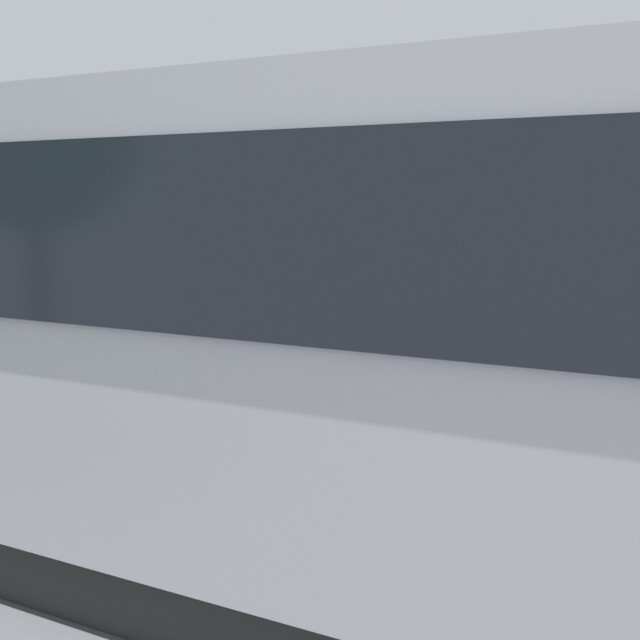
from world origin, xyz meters
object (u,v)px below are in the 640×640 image
at_px(spectator_right, 248,341).
at_px(stunt_motorcycle, 248,323).
at_px(spectator_centre, 321,354).
at_px(traffic_cone, 350,360).
at_px(spectator_left, 426,356).
at_px(parked_motorcycle_silver, 124,401).
at_px(tour_bus, 171,333).
at_px(spectator_far_right, 144,333).
at_px(spectator_far_left, 531,364).

bearing_deg(spectator_right, stunt_motorcycle, -60.44).
relative_size(spectator_centre, stunt_motorcycle, 0.82).
bearing_deg(traffic_cone, stunt_motorcycle, -18.40).
relative_size(spectator_left, parked_motorcycle_silver, 0.89).
bearing_deg(stunt_motorcycle, spectator_right, 119.56).
distance_m(tour_bus, spectator_far_right, 3.50).
height_order(spectator_far_left, stunt_motorcycle, spectator_far_left).
bearing_deg(parked_motorcycle_silver, spectator_far_left, -165.62).
relative_size(spectator_centre, spectator_far_right, 0.93).
distance_m(tour_bus, traffic_cone, 6.09).
relative_size(parked_motorcycle_silver, stunt_motorcycle, 1.00).
xyz_separation_m(spectator_centre, traffic_cone, (0.95, -3.10, -0.70)).
bearing_deg(spectator_far_left, tour_bus, 55.77).
bearing_deg(traffic_cone, spectator_right, 90.08).
xyz_separation_m(tour_bus, spectator_left, (-1.09, -2.67, -0.55)).
height_order(spectator_far_left, spectator_far_right, spectator_far_right).
bearing_deg(tour_bus, spectator_right, -70.72).
distance_m(spectator_right, stunt_motorcycle, 4.24).
distance_m(stunt_motorcycle, traffic_cone, 2.21).
relative_size(spectator_far_left, spectator_far_right, 0.96).
bearing_deg(parked_motorcycle_silver, traffic_cone, -104.19).
bearing_deg(stunt_motorcycle, tour_bus, 115.24).
relative_size(spectator_left, spectator_right, 1.03).
height_order(spectator_left, parked_motorcycle_silver, spectator_left).
distance_m(spectator_left, spectator_centre, 1.17).
bearing_deg(stunt_motorcycle, spectator_far_right, 102.45).
relative_size(spectator_far_left, parked_motorcycle_silver, 0.85).
relative_size(spectator_far_left, stunt_motorcycle, 0.85).
xyz_separation_m(spectator_far_left, traffic_cone, (3.05, -2.86, -0.73)).
relative_size(tour_bus, parked_motorcycle_silver, 5.21).
xyz_separation_m(spectator_left, traffic_cone, (2.11, -3.19, -0.79)).
height_order(spectator_right, spectator_far_right, spectator_far_right).
distance_m(spectator_left, spectator_far_right, 3.32).
height_order(tour_bus, traffic_cone, tour_bus).
distance_m(tour_bus, parked_motorcycle_silver, 3.03).
xyz_separation_m(tour_bus, parked_motorcycle_silver, (2.00, -1.96, -1.16)).
bearing_deg(traffic_cone, spectator_centre, 106.99).
bearing_deg(spectator_far_right, spectator_left, -179.55).
bearing_deg(spectator_far_right, tour_bus, 130.11).
distance_m(spectator_right, traffic_cone, 3.07).
xyz_separation_m(spectator_far_left, spectator_right, (3.05, 0.12, 0.02)).
bearing_deg(tour_bus, spectator_centre, -88.63).
height_order(spectator_centre, spectator_right, spectator_right).
relative_size(tour_bus, spectator_centre, 6.31).
relative_size(spectator_far_left, spectator_right, 0.98).
bearing_deg(spectator_left, stunt_motorcycle, -42.87).
bearing_deg(spectator_far_left, spectator_left, 19.28).
bearing_deg(stunt_motorcycle, traffic_cone, 161.60).
xyz_separation_m(spectator_far_right, stunt_motorcycle, (0.86, -3.91, -0.48)).
distance_m(spectator_right, parked_motorcycle_silver, 1.47).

